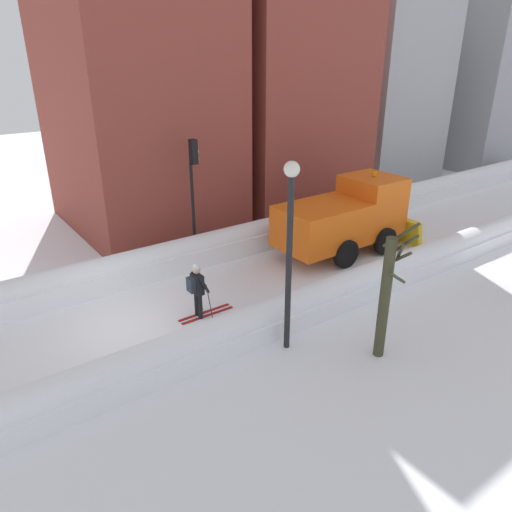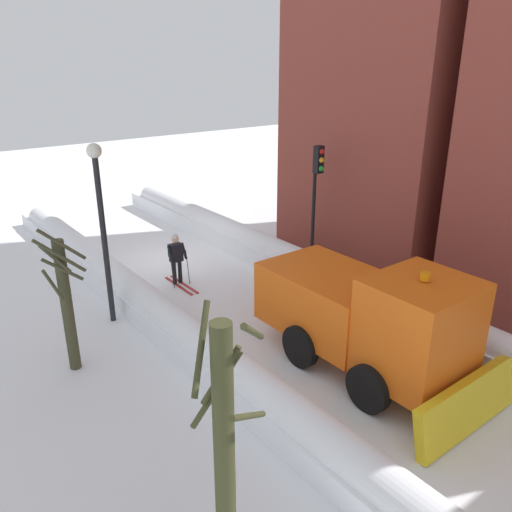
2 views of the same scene
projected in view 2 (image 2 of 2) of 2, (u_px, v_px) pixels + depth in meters
The scene contains 9 objects.
ground_plane at pixel (371, 384), 12.23m from camera, with size 80.00×80.00×0.00m, color white.
snowbank_left at pixel (441, 330), 13.58m from camera, with size 1.10×36.00×1.16m.
snowbank_right at pixel (285, 414), 10.53m from camera, with size 1.10×36.00×1.02m.
plow_truck at pixel (368, 317), 12.27m from camera, with size 3.20×5.98×3.12m.
skier at pixel (176, 256), 17.32m from camera, with size 0.62×1.80×1.81m.
traffic_light_pole at pixel (316, 187), 17.17m from camera, with size 0.28×0.42×4.60m.
street_lamp at pixel (101, 213), 14.01m from camera, with size 0.40×0.40×5.20m.
bare_tree_near at pixel (66, 302), 12.19m from camera, with size 1.11×0.84×3.86m.
bare_tree_mid at pixel (225, 463), 6.66m from camera, with size 1.15×1.20×4.79m.
Camera 2 is at (8.45, 16.48, 7.30)m, focal length 35.94 mm.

